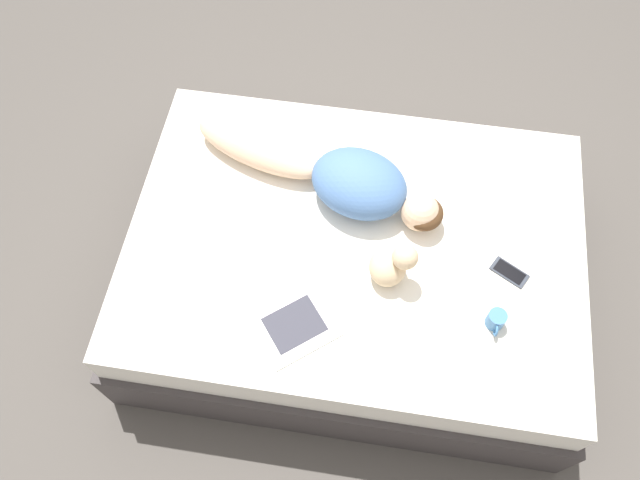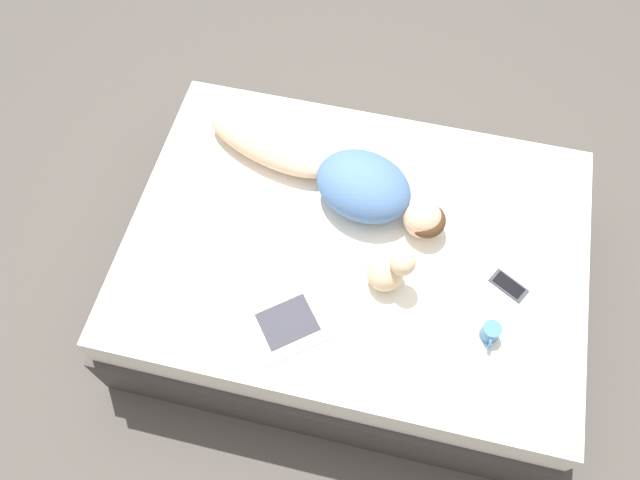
{
  "view_description": "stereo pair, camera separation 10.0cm",
  "coord_description": "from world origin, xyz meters",
  "px_view_note": "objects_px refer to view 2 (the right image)",
  "views": [
    {
      "loc": [
        1.34,
        0.04,
        2.99
      ],
      "look_at": [
        0.06,
        -0.15,
        0.61
      ],
      "focal_mm": 35.0,
      "sensor_mm": 36.0,
      "label": 1
    },
    {
      "loc": [
        1.32,
        0.14,
        2.99
      ],
      "look_at": [
        0.06,
        -0.15,
        0.61
      ],
      "focal_mm": 35.0,
      "sensor_mm": 36.0,
      "label": 2
    }
  ],
  "objects_px": {
    "open_magazine": "(275,296)",
    "coffee_mug": "(490,332)",
    "cell_phone": "(508,285)",
    "person": "(338,175)"
  },
  "relations": [
    {
      "from": "open_magazine",
      "to": "coffee_mug",
      "type": "distance_m",
      "value": 0.9
    },
    {
      "from": "open_magazine",
      "to": "cell_phone",
      "type": "bearing_deg",
      "value": 67.32
    },
    {
      "from": "coffee_mug",
      "to": "cell_phone",
      "type": "height_order",
      "value": "coffee_mug"
    },
    {
      "from": "person",
      "to": "open_magazine",
      "type": "height_order",
      "value": "person"
    },
    {
      "from": "cell_phone",
      "to": "open_magazine",
      "type": "bearing_deg",
      "value": -44.51
    },
    {
      "from": "person",
      "to": "coffee_mug",
      "type": "height_order",
      "value": "person"
    },
    {
      "from": "person",
      "to": "cell_phone",
      "type": "relative_size",
      "value": 7.04
    },
    {
      "from": "open_magazine",
      "to": "coffee_mug",
      "type": "relative_size",
      "value": 5.61
    },
    {
      "from": "open_magazine",
      "to": "cell_phone",
      "type": "xyz_separation_m",
      "value": [
        -0.27,
        0.96,
        0.0
      ]
    },
    {
      "from": "person",
      "to": "cell_phone",
      "type": "distance_m",
      "value": 0.89
    }
  ]
}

